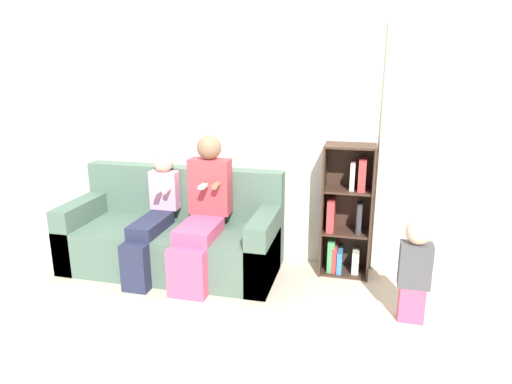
{
  "coord_description": "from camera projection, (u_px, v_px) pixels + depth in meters",
  "views": [
    {
      "loc": [
        1.27,
        -3.07,
        1.82
      ],
      "look_at": [
        0.39,
        0.55,
        0.75
      ],
      "focal_mm": 32.0,
      "sensor_mm": 36.0,
      "label": 1
    }
  ],
  "objects": [
    {
      "name": "ground_plane",
      "position": [
        193.0,
        297.0,
        3.66
      ],
      "size": [
        14.0,
        14.0,
        0.0
      ],
      "primitive_type": "plane",
      "color": "beige"
    },
    {
      "name": "back_wall",
      "position": [
        225.0,
        123.0,
        4.19
      ],
      "size": [
        10.0,
        0.06,
        2.55
      ],
      "color": "silver",
      "rests_on": "ground_plane"
    },
    {
      "name": "curtain_panel",
      "position": [
        426.0,
        155.0,
        3.8
      ],
      "size": [
        0.75,
        0.04,
        2.14
      ],
      "color": "beige",
      "rests_on": "ground_plane"
    },
    {
      "name": "couch",
      "position": [
        174.0,
        237.0,
        4.14
      ],
      "size": [
        1.91,
        0.81,
        0.88
      ],
      "color": "#4C6656",
      "rests_on": "ground_plane"
    },
    {
      "name": "adult_seated",
      "position": [
        203.0,
        208.0,
        3.88
      ],
      "size": [
        0.36,
        0.77,
        1.22
      ],
      "color": "#DB4C75",
      "rests_on": "ground_plane"
    },
    {
      "name": "child_seated",
      "position": [
        153.0,
        215.0,
        3.97
      ],
      "size": [
        0.25,
        0.78,
        1.05
      ],
      "color": "#232842",
      "rests_on": "ground_plane"
    },
    {
      "name": "toddler_standing",
      "position": [
        415.0,
        269.0,
        3.24
      ],
      "size": [
        0.22,
        0.17,
        0.77
      ],
      "color": "#DB4C75",
      "rests_on": "ground_plane"
    },
    {
      "name": "bookshelf",
      "position": [
        346.0,
        216.0,
        3.98
      ],
      "size": [
        0.43,
        0.31,
        1.16
      ],
      "color": "#3D281E",
      "rests_on": "ground_plane"
    }
  ]
}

